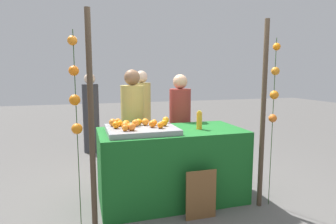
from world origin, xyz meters
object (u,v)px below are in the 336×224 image
Objects in this scene: stall_counter at (171,165)px; chalkboard_sign at (201,195)px; vendor_right at (180,131)px; orange_0 at (154,122)px; vendor_left at (133,131)px; juice_bottle at (199,120)px; orange_1 at (113,123)px.

stall_counter is 3.15× the size of chalkboard_sign.
vendor_right is (0.34, 0.65, 0.28)m from stall_counter.
orange_0 is 1.00m from chalkboard_sign.
vendor_left is at bearing 112.59° from chalkboard_sign.
orange_0 is at bearing -130.92° from vendor_right.
orange_1 is at bearing 170.19° from juice_bottle.
chalkboard_sign is 0.36× the size of vendor_right.
orange_0 is 0.49m from orange_1.
stall_counter is 19.37× the size of orange_1.
chalkboard_sign is 0.34× the size of vendor_left.
orange_1 is 0.06× the size of vendor_right.
orange_1 is at bearing -152.39° from vendor_right.
orange_0 is 0.72m from vendor_left.
orange_1 is at bearing -120.53° from vendor_left.
vendor_left reaches higher than orange_1.
chalkboard_sign is 1.44m from vendor_left.
stall_counter is 0.90m from orange_1.
juice_bottle is 0.15× the size of vendor_right.
orange_0 is 0.13× the size of chalkboard_sign.
vendor_right reaches higher than juice_bottle.
orange_0 is 0.32× the size of juice_bottle.
orange_1 reaches higher than stall_counter.
vendor_left is (-0.70, 0.75, -0.24)m from juice_bottle.
orange_1 reaches higher than chalkboard_sign.
vendor_left reaches higher than chalkboard_sign.
vendor_left is (-0.15, 0.67, -0.23)m from orange_0.
stall_counter is 23.70× the size of orange_0.
juice_bottle is 0.41× the size of chalkboard_sign.
juice_bottle reaches higher than chalkboard_sign.
orange_0 is 0.82× the size of orange_1.
juice_bottle is (1.04, -0.18, 0.00)m from orange_1.
orange_1 is at bearing 168.99° from orange_0.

